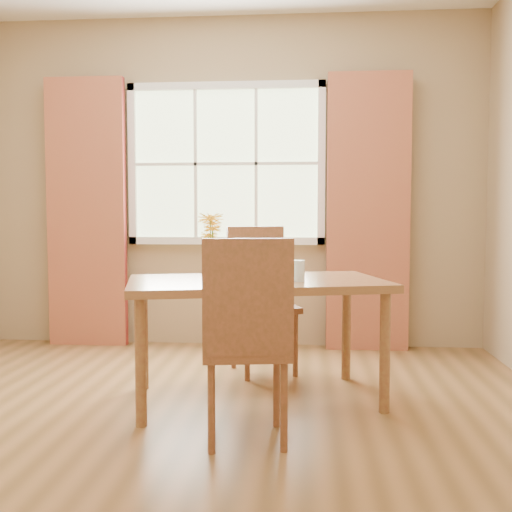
{
  "coord_description": "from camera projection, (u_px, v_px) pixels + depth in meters",
  "views": [
    {
      "loc": [
        0.65,
        -3.04,
        1.09
      ],
      "look_at": [
        0.37,
        0.34,
        0.85
      ],
      "focal_mm": 42.0,
      "sensor_mm": 36.0,
      "label": 1
    }
  ],
  "objects": [
    {
      "name": "room",
      "position": [
        178.0,
        163.0,
        3.06
      ],
      "size": [
        4.24,
        3.84,
        2.74
      ],
      "color": "brown",
      "rests_on": "ground"
    },
    {
      "name": "window",
      "position": [
        226.0,
        164.0,
        4.91
      ],
      "size": [
        1.62,
        0.06,
        1.32
      ],
      "color": "beige",
      "rests_on": "room"
    },
    {
      "name": "curtain_left",
      "position": [
        87.0,
        213.0,
        4.94
      ],
      "size": [
        0.65,
        0.08,
        2.2
      ],
      "primitive_type": "cube",
      "color": "maroon",
      "rests_on": "room"
    },
    {
      "name": "curtain_right",
      "position": [
        368.0,
        213.0,
        4.75
      ],
      "size": [
        0.65,
        0.08,
        2.2
      ],
      "primitive_type": "cube",
      "color": "maroon",
      "rests_on": "room"
    },
    {
      "name": "dining_table",
      "position": [
        256.0,
        292.0,
        3.47
      ],
      "size": [
        1.61,
        1.15,
        0.71
      ],
      "rotation": [
        0.0,
        0.0,
        0.25
      ],
      "color": "olive",
      "rests_on": "room"
    },
    {
      "name": "chair_near",
      "position": [
        247.0,
        333.0,
        2.78
      ],
      "size": [
        0.47,
        0.47,
        0.98
      ],
      "rotation": [
        0.0,
        0.0,
        0.15
      ],
      "color": "brown",
      "rests_on": "room"
    },
    {
      "name": "chair_far",
      "position": [
        260.0,
        292.0,
        4.18
      ],
      "size": [
        0.54,
        0.54,
        1.0
      ],
      "rotation": [
        0.0,
        0.0,
        0.39
      ],
      "color": "brown",
      "rests_on": "room"
    },
    {
      "name": "placemat",
      "position": [
        248.0,
        282.0,
        3.3
      ],
      "size": [
        0.51,
        0.42,
        0.01
      ],
      "primitive_type": "cube",
      "rotation": [
        0.0,
        0.0,
        0.21
      ],
      "color": "#E2ECC8",
      "rests_on": "dining_table"
    },
    {
      "name": "plate",
      "position": [
        244.0,
        281.0,
        3.3
      ],
      "size": [
        0.35,
        0.35,
        0.01
      ],
      "primitive_type": "cube",
      "rotation": [
        0.0,
        0.0,
        0.43
      ],
      "color": "#6FC431",
      "rests_on": "placemat"
    },
    {
      "name": "croissant_sandwich",
      "position": [
        250.0,
        268.0,
        3.33
      ],
      "size": [
        0.18,
        0.14,
        0.12
      ],
      "rotation": [
        0.0,
        0.0,
        0.22
      ],
      "color": "gold",
      "rests_on": "plate"
    },
    {
      "name": "water_glass",
      "position": [
        298.0,
        271.0,
        3.37
      ],
      "size": [
        0.08,
        0.08,
        0.12
      ],
      "color": "silver",
      "rests_on": "dining_table"
    },
    {
      "name": "flower_vase",
      "position": [
        211.0,
        237.0,
        3.59
      ],
      "size": [
        0.16,
        0.16,
        0.39
      ],
      "color": "silver",
      "rests_on": "dining_table"
    }
  ]
}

